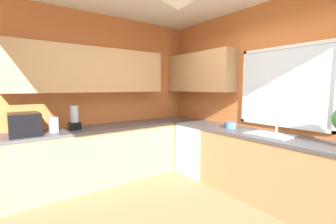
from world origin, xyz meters
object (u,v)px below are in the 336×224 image
Objects in this scene: kettle at (54,125)px; bowl at (230,125)px; microwave at (24,124)px; dishwasher at (199,149)px; blender_appliance at (75,119)px; sink_assembly at (270,134)px.

bowl is at bearing 60.37° from kettle.
bowl is at bearing 63.39° from microwave.
microwave reaches higher than dishwasher.
blender_appliance is (-0.66, -1.94, 0.63)m from dishwasher.
blender_appliance reaches higher than microwave.
bowl is (1.28, 2.25, -0.06)m from kettle.
dishwasher is 1.56× the size of sink_assembly.
kettle is at bearing -119.63° from bowl.
dishwasher is at bearing 73.93° from kettle.
microwave is 2.72× the size of bowl.
bowl is at bearing 2.68° from dishwasher.
sink_assembly is at bearing 1.66° from dishwasher.
dishwasher is at bearing 75.58° from microwave.
blender_appliance is at bearing -123.48° from bowl.
blender_appliance is at bearing 94.01° from kettle.
sink_assembly reaches higher than bowl.
microwave is at bearing -116.61° from bowl.
microwave is 1.33× the size of blender_appliance.
microwave is 3.25m from sink_assembly.
microwave reaches higher than sink_assembly.
kettle is at bearing -85.99° from blender_appliance.
dishwasher is 0.82m from bowl.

